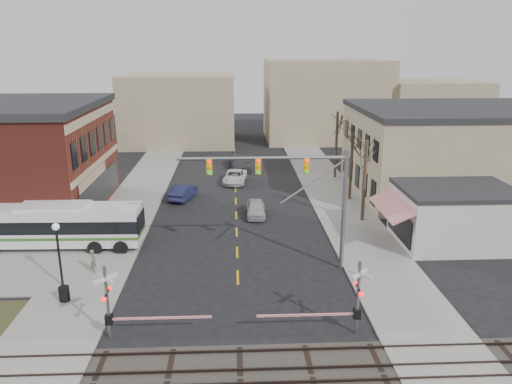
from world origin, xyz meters
TOP-DOWN VIEW (x-y plane):
  - ground at (0.00, 0.00)m, footprint 160.00×160.00m
  - sidewalk_west at (-9.50, 20.00)m, footprint 5.00×60.00m
  - sidewalk_east at (9.50, 20.00)m, footprint 5.00×60.00m
  - ballast_strip at (0.00, -8.00)m, footprint 160.00×5.00m
  - rail_tracks at (0.00, -8.00)m, footprint 160.00×3.91m
  - tan_building at (22.00, 20.00)m, footprint 20.30×15.30m
  - awning_shop at (15.97, 7.00)m, footprint 9.74×6.20m
  - tree_east_a at (10.50, 12.00)m, footprint 0.28×0.28m
  - tree_east_b at (10.80, 18.00)m, footprint 0.28×0.28m
  - tree_east_c at (11.00, 26.00)m, footprint 0.28×0.28m
  - transit_bus at (-12.97, 7.43)m, footprint 12.24×2.96m
  - traffic_signal_mast at (3.95, 3.10)m, footprint 10.64×0.30m
  - rr_crossing_west at (-6.04, -4.55)m, footprint 5.60×1.36m
  - rr_crossing_east at (5.55, -4.60)m, footprint 5.60×1.36m
  - street_lamp at (-10.67, 1.19)m, footprint 0.44×0.44m
  - trash_bin at (-9.93, -0.71)m, footprint 0.60×0.60m
  - car_a at (1.68, 13.79)m, footprint 1.65×3.95m
  - car_b at (-5.00, 18.99)m, footprint 2.63×4.53m
  - car_c at (-0.02, 24.56)m, footprint 2.78×5.01m
  - car_d at (0.53, 30.57)m, footprint 2.83×5.41m
  - pedestrian_near at (-9.24, 3.02)m, footprint 0.42×0.59m
  - pedestrian_far at (-9.35, 6.50)m, footprint 1.06×1.12m

SIDE VIEW (x-z plane):
  - ground at x=0.00m, z-range 0.00..0.00m
  - ballast_strip at x=0.00m, z-range 0.00..0.06m
  - sidewalk_west at x=-9.50m, z-range 0.00..0.12m
  - sidewalk_east at x=9.50m, z-range 0.00..0.12m
  - rail_tracks at x=0.00m, z-range 0.05..0.19m
  - trash_bin at x=-9.93m, z-range 0.12..0.98m
  - car_c at x=-0.02m, z-range 0.00..1.33m
  - car_a at x=1.68m, z-range 0.00..1.34m
  - car_b at x=-5.00m, z-range 0.00..1.41m
  - car_d at x=0.53m, z-range 0.00..1.50m
  - pedestrian_near at x=-9.24m, z-range 0.12..1.65m
  - pedestrian_far at x=-9.35m, z-range 0.12..1.94m
  - transit_bus at x=-12.97m, z-range 0.21..3.34m
  - rr_crossing_west at x=-6.04m, z-range -0.03..3.97m
  - rr_crossing_east at x=5.55m, z-range -0.03..3.97m
  - awning_shop at x=15.97m, z-range 0.01..4.31m
  - street_lamp at x=-10.67m, z-range 1.01..5.03m
  - tree_east_b at x=10.80m, z-range 0.12..6.42m
  - tree_east_a at x=10.50m, z-range 0.12..6.87m
  - tree_east_c at x=11.00m, z-range 0.12..7.32m
  - tan_building at x=22.00m, z-range 0.01..8.51m
  - traffic_signal_mast at x=3.95m, z-range 1.77..9.77m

